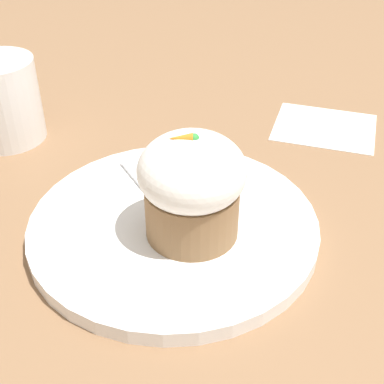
% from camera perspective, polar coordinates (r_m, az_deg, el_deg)
% --- Properties ---
extents(ground_plane, '(4.00, 4.00, 0.00)m').
position_cam_1_polar(ground_plane, '(0.48, -1.96, -4.23)').
color(ground_plane, '#846042').
extents(dessert_plate, '(0.25, 0.25, 0.01)m').
position_cam_1_polar(dessert_plate, '(0.47, -1.98, -3.58)').
color(dessert_plate, white).
rests_on(dessert_plate, ground_plane).
extents(carrot_cake, '(0.09, 0.09, 0.10)m').
position_cam_1_polar(carrot_cake, '(0.43, -0.00, 0.63)').
color(carrot_cake, olive).
rests_on(carrot_cake, dessert_plate).
extents(spoon, '(0.08, 0.12, 0.01)m').
position_cam_1_polar(spoon, '(0.48, -3.16, -1.45)').
color(spoon, silver).
rests_on(spoon, dessert_plate).
extents(paper_napkin, '(0.14, 0.13, 0.00)m').
position_cam_1_polar(paper_napkin, '(0.66, 13.96, 6.75)').
color(paper_napkin, white).
rests_on(paper_napkin, ground_plane).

